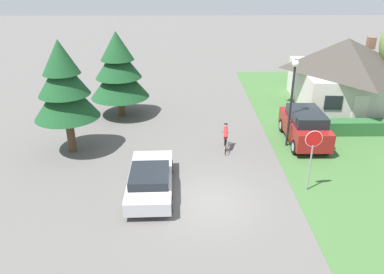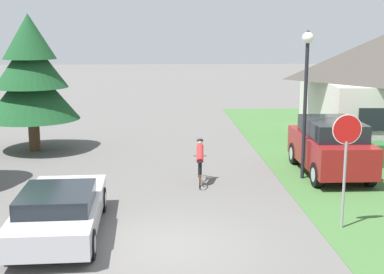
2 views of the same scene
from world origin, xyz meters
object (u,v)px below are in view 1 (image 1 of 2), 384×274
stop_sign (312,149)px  conifer_tall_near (64,86)px  parked_suv_right (305,126)px  conifer_tall_far (118,70)px  sedan_left_lane (150,180)px  cottage_house (344,72)px  cyclist (225,137)px  street_lamp (293,87)px

stop_sign → conifer_tall_near: size_ratio=0.48×
parked_suv_right → conifer_tall_near: conifer_tall_near is taller
parked_suv_right → conifer_tall_far: conifer_tall_far is taller
parked_suv_right → sedan_left_lane: bearing=122.4°
cottage_house → conifer_tall_near: conifer_tall_near is taller
cyclist → stop_sign: stop_sign is taller
sedan_left_lane → cyclist: bearing=-42.7°
cottage_house → conifer_tall_far: bearing=-169.6°
cottage_house → conifer_tall_far: conifer_tall_far is taller
conifer_tall_near → parked_suv_right: bearing=4.3°
cyclist → street_lamp: size_ratio=0.36×
conifer_tall_near → conifer_tall_far: size_ratio=1.08×
parked_suv_right → conifer_tall_near: size_ratio=0.75×
cyclist → conifer_tall_near: size_ratio=0.30×
street_lamp → cyclist: bearing=-173.3°
parked_suv_right → cyclist: bearing=101.4°
street_lamp → sedan_left_lane: bearing=-147.0°
street_lamp → conifer_tall_far: bearing=153.9°
cyclist → conifer_tall_far: 8.78m
cottage_house → street_lamp: bearing=-125.3°
sedan_left_lane → cottage_house: bearing=-49.6°
street_lamp → stop_sign: bearing=-92.5°
conifer_tall_far → parked_suv_right: bearing=-21.9°
sedan_left_lane → cyclist: cyclist is taller
cyclist → conifer_tall_near: bearing=94.9°
sedan_left_lane → parked_suv_right: bearing=-59.8°
cottage_house → parked_suv_right: bearing=-121.4°
sedan_left_lane → parked_suv_right: parked_suv_right is taller
sedan_left_lane → conifer_tall_near: 6.96m
conifer_tall_near → conifer_tall_far: bearing=71.4°
cyclist → parked_suv_right: (4.56, 0.88, 0.28)m
cottage_house → cyclist: bearing=-137.7°
street_lamp → conifer_tall_near: size_ratio=0.82×
stop_sign → street_lamp: size_ratio=0.59×
cyclist → parked_suv_right: parked_suv_right is taller
cyclist → conifer_tall_far: conifer_tall_far is taller
cottage_house → street_lamp: street_lamp is taller
conifer_tall_near → conifer_tall_far: conifer_tall_near is taller
cyclist → sedan_left_lane: bearing=143.2°
cyclist → conifer_tall_far: (-6.53, 5.33, 2.44)m
cottage_house → sedan_left_lane: 17.23m
sedan_left_lane → conifer_tall_far: (-2.81, 9.61, 2.53)m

